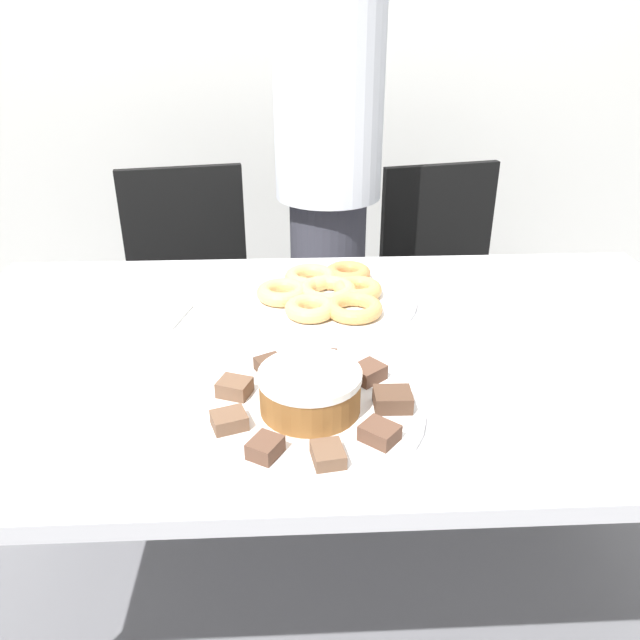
{
  "coord_description": "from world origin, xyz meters",
  "views": [
    {
      "loc": [
        -0.08,
        -1.04,
        1.3
      ],
      "look_at": [
        -0.03,
        -0.02,
        0.8
      ],
      "focal_mm": 35.0,
      "sensor_mm": 36.0,
      "label": 1
    }
  ],
  "objects_px": {
    "office_chair_left": "(194,318)",
    "plate_donuts": "(327,300)",
    "person_standing": "(328,177)",
    "office_chair_right": "(450,312)",
    "plate_cake": "(310,411)",
    "napkin": "(152,314)",
    "frosted_cake": "(310,390)"
  },
  "relations": [
    {
      "from": "plate_cake",
      "to": "plate_donuts",
      "type": "xyz_separation_m",
      "value": [
        0.05,
        0.41,
        0.0
      ]
    },
    {
      "from": "plate_donuts",
      "to": "napkin",
      "type": "xyz_separation_m",
      "value": [
        -0.36,
        -0.05,
        -0.0
      ]
    },
    {
      "from": "office_chair_right",
      "to": "plate_donuts",
      "type": "relative_size",
      "value": 2.24
    },
    {
      "from": "frosted_cake",
      "to": "napkin",
      "type": "height_order",
      "value": "frosted_cake"
    },
    {
      "from": "person_standing",
      "to": "plate_donuts",
      "type": "distance_m",
      "value": 0.59
    },
    {
      "from": "frosted_cake",
      "to": "plate_donuts",
      "type": "bearing_deg",
      "value": 83.04
    },
    {
      "from": "office_chair_left",
      "to": "napkin",
      "type": "relative_size",
      "value": 5.46
    },
    {
      "from": "office_chair_right",
      "to": "napkin",
      "type": "height_order",
      "value": "office_chair_right"
    },
    {
      "from": "frosted_cake",
      "to": "office_chair_left",
      "type": "bearing_deg",
      "value": 108.47
    },
    {
      "from": "office_chair_right",
      "to": "napkin",
      "type": "distance_m",
      "value": 1.11
    },
    {
      "from": "office_chair_left",
      "to": "napkin",
      "type": "height_order",
      "value": "office_chair_left"
    },
    {
      "from": "office_chair_right",
      "to": "plate_cake",
      "type": "bearing_deg",
      "value": -128.01
    },
    {
      "from": "office_chair_left",
      "to": "office_chair_right",
      "type": "distance_m",
      "value": 0.85
    },
    {
      "from": "office_chair_left",
      "to": "frosted_cake",
      "type": "xyz_separation_m",
      "value": [
        0.35,
        -1.05,
        0.38
      ]
    },
    {
      "from": "plate_cake",
      "to": "frosted_cake",
      "type": "distance_m",
      "value": 0.04
    },
    {
      "from": "office_chair_left",
      "to": "plate_donuts",
      "type": "bearing_deg",
      "value": -68.36
    },
    {
      "from": "person_standing",
      "to": "frosted_cake",
      "type": "bearing_deg",
      "value": -95.0
    },
    {
      "from": "office_chair_left",
      "to": "plate_cake",
      "type": "relative_size",
      "value": 2.41
    },
    {
      "from": "person_standing",
      "to": "plate_cake",
      "type": "height_order",
      "value": "person_standing"
    },
    {
      "from": "frosted_cake",
      "to": "napkin",
      "type": "relative_size",
      "value": 1.01
    },
    {
      "from": "office_chair_right",
      "to": "office_chair_left",
      "type": "bearing_deg",
      "value": 167.48
    },
    {
      "from": "napkin",
      "to": "person_standing",
      "type": "bearing_deg",
      "value": 57.42
    },
    {
      "from": "person_standing",
      "to": "office_chair_right",
      "type": "xyz_separation_m",
      "value": [
        0.41,
        0.05,
        -0.47
      ]
    },
    {
      "from": "plate_donuts",
      "to": "napkin",
      "type": "relative_size",
      "value": 2.44
    },
    {
      "from": "napkin",
      "to": "plate_donuts",
      "type": "bearing_deg",
      "value": 7.58
    },
    {
      "from": "office_chair_right",
      "to": "frosted_cake",
      "type": "xyz_separation_m",
      "value": [
        -0.5,
        -1.05,
        0.38
      ]
    },
    {
      "from": "napkin",
      "to": "office_chair_left",
      "type": "bearing_deg",
      "value": 93.0
    },
    {
      "from": "office_chair_left",
      "to": "plate_donuts",
      "type": "relative_size",
      "value": 2.24
    },
    {
      "from": "napkin",
      "to": "frosted_cake",
      "type": "bearing_deg",
      "value": -49.31
    },
    {
      "from": "plate_cake",
      "to": "napkin",
      "type": "bearing_deg",
      "value": 130.69
    },
    {
      "from": "plate_donuts",
      "to": "plate_cake",
      "type": "bearing_deg",
      "value": -96.96
    },
    {
      "from": "office_chair_left",
      "to": "plate_cake",
      "type": "height_order",
      "value": "office_chair_left"
    }
  ]
}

